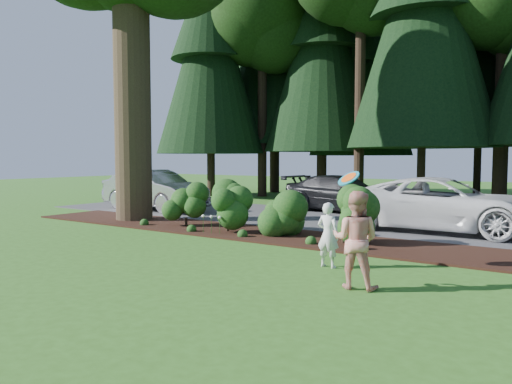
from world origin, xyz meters
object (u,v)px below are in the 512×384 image
Objects in this scene: child at (328,235)px; adult at (356,240)px; car_dark_suv at (342,194)px; frisbee at (349,178)px; car_white_suv at (444,204)px; car_silver_wagon at (155,190)px.

child is 1.60m from adult.
adult is (5.08, -10.39, 0.07)m from car_dark_suv.
adult is 3.19× the size of frisbee.
adult is 1.79m from frisbee.
frisbee is (0.35, 0.16, 1.13)m from child.
car_dark_suv is at bearing 55.49° from car_white_suv.
car_dark_suv is 11.57m from adult.
child is 1.19m from frisbee.
car_silver_wagon reaches higher than car_white_suv.
child is at bearing -56.13° from adult.
frisbee is at bearing -152.94° from child.
frisbee is at bearing 176.45° from car_white_suv.
adult is (1.09, -1.16, 0.17)m from child.
car_silver_wagon is 7.64m from car_dark_suv.
car_dark_suv is at bearing -57.44° from car_silver_wagon.
frisbee is (11.05, -5.40, 0.93)m from car_silver_wagon.
adult reaches higher than car_white_suv.
frisbee is at bearing -70.14° from adult.
frisbee is at bearing -112.18° from car_silver_wagon.
frisbee is (4.35, -9.07, 1.03)m from car_dark_suv.
car_white_suv is 6.14m from child.
frisbee is (-0.31, -5.94, 0.96)m from car_white_suv.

